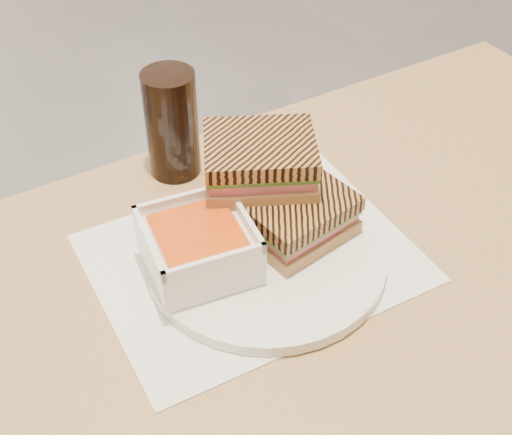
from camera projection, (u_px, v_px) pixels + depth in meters
main_table at (316, 349)px, 0.89m from camera, size 1.24×0.78×0.75m
tray_liner at (253, 258)px, 0.85m from camera, size 0.40×0.33×0.00m
plate at (266, 256)px, 0.84m from camera, size 0.29×0.29×0.02m
soup_bowl at (199, 247)px, 0.80m from camera, size 0.14×0.14×0.06m
panini_lower at (297, 216)px, 0.84m from camera, size 0.13×0.11×0.06m
panini_upper at (260, 161)px, 0.84m from camera, size 0.17×0.16×0.06m
cola_glass at (172, 124)px, 0.93m from camera, size 0.07×0.07×0.15m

